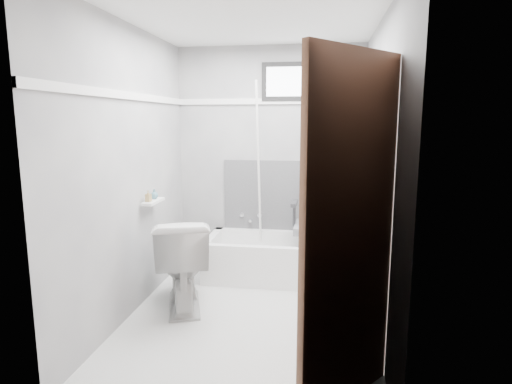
% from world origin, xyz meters
% --- Properties ---
extents(floor, '(2.60, 2.60, 0.00)m').
position_xyz_m(floor, '(0.00, 0.00, 0.00)').
color(floor, silver).
rests_on(floor, ground).
extents(ceiling, '(2.60, 2.60, 0.00)m').
position_xyz_m(ceiling, '(0.00, 0.00, 2.40)').
color(ceiling, silver).
rests_on(ceiling, floor).
extents(wall_back, '(2.00, 0.02, 2.40)m').
position_xyz_m(wall_back, '(0.00, 1.30, 1.20)').
color(wall_back, slate).
rests_on(wall_back, floor).
extents(wall_front, '(2.00, 0.02, 2.40)m').
position_xyz_m(wall_front, '(0.00, -1.30, 1.20)').
color(wall_front, slate).
rests_on(wall_front, floor).
extents(wall_left, '(0.02, 2.60, 2.40)m').
position_xyz_m(wall_left, '(-1.00, 0.00, 1.20)').
color(wall_left, slate).
rests_on(wall_left, floor).
extents(wall_right, '(0.02, 2.60, 2.40)m').
position_xyz_m(wall_right, '(1.00, 0.00, 1.20)').
color(wall_right, slate).
rests_on(wall_right, floor).
extents(bathtub, '(1.50, 0.70, 0.42)m').
position_xyz_m(bathtub, '(0.15, 0.93, 0.21)').
color(bathtub, white).
rests_on(bathtub, floor).
extents(office_chair, '(0.58, 0.58, 0.98)m').
position_xyz_m(office_chair, '(0.55, 0.98, 0.61)').
color(office_chair, slate).
rests_on(office_chair, bathtub).
extents(toilet, '(0.70, 0.92, 0.80)m').
position_xyz_m(toilet, '(-0.62, 0.12, 0.40)').
color(toilet, silver).
rests_on(toilet, floor).
extents(door, '(0.78, 0.78, 2.00)m').
position_xyz_m(door, '(0.98, -1.28, 1.00)').
color(door, brown).
rests_on(door, floor).
extents(window, '(0.66, 0.04, 0.40)m').
position_xyz_m(window, '(0.25, 1.29, 2.02)').
color(window, black).
rests_on(window, wall_back).
extents(backerboard, '(1.50, 0.02, 0.78)m').
position_xyz_m(backerboard, '(0.25, 1.29, 0.80)').
color(backerboard, '#4C4C4F').
rests_on(backerboard, wall_back).
extents(trim_back, '(2.00, 0.02, 0.06)m').
position_xyz_m(trim_back, '(0.00, 1.29, 1.82)').
color(trim_back, white).
rests_on(trim_back, wall_back).
extents(trim_left, '(0.02, 2.60, 0.06)m').
position_xyz_m(trim_left, '(-0.99, 0.00, 1.82)').
color(trim_left, white).
rests_on(trim_left, wall_left).
extents(pole, '(0.02, 0.40, 1.92)m').
position_xyz_m(pole, '(-0.08, 1.06, 1.05)').
color(pole, white).
rests_on(pole, bathtub).
extents(shelf, '(0.10, 0.32, 0.02)m').
position_xyz_m(shelf, '(-0.93, 0.28, 0.90)').
color(shelf, white).
rests_on(shelf, wall_left).
extents(soap_bottle_a, '(0.05, 0.05, 0.10)m').
position_xyz_m(soap_bottle_a, '(-0.94, 0.20, 0.97)').
color(soap_bottle_a, '#9F834F').
rests_on(soap_bottle_a, shelf).
extents(soap_bottle_b, '(0.09, 0.09, 0.09)m').
position_xyz_m(soap_bottle_b, '(-0.94, 0.34, 0.96)').
color(soap_bottle_b, teal).
rests_on(soap_bottle_b, shelf).
extents(faucet, '(0.26, 0.10, 0.16)m').
position_xyz_m(faucet, '(-0.20, 1.27, 0.55)').
color(faucet, silver).
rests_on(faucet, wall_back).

